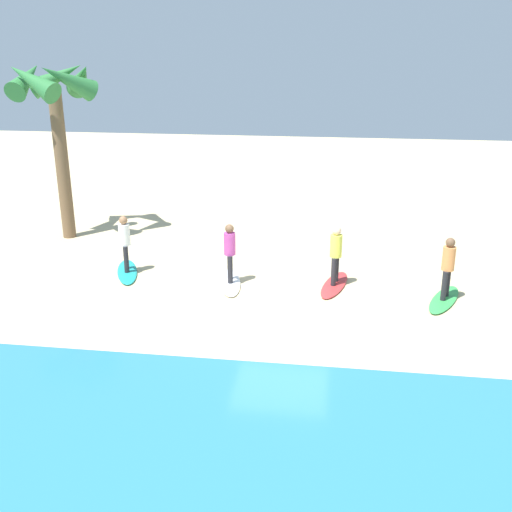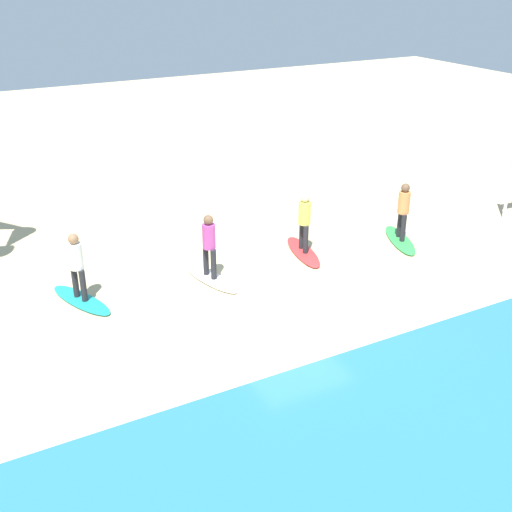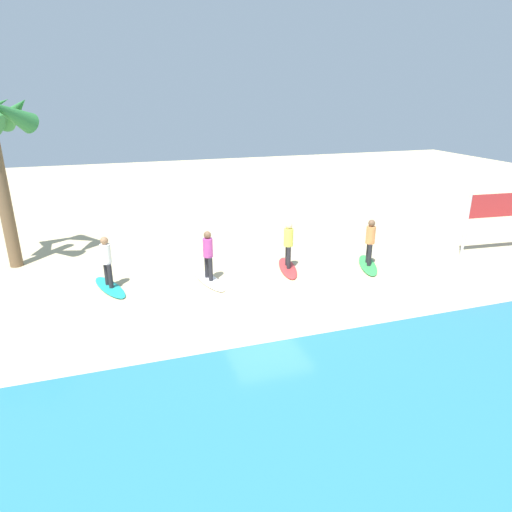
{
  "view_description": "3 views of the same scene",
  "coord_description": "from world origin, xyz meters",
  "px_view_note": "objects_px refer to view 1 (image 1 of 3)",
  "views": [
    {
      "loc": [
        -1.31,
        14.01,
        6.33
      ],
      "look_at": [
        0.72,
        -0.3,
        1.23
      ],
      "focal_mm": 42.18,
      "sensor_mm": 36.0,
      "label": 1
    },
    {
      "loc": [
        7.26,
        11.68,
        7.31
      ],
      "look_at": [
        0.98,
        -0.04,
        1.05
      ],
      "focal_mm": 44.49,
      "sensor_mm": 36.0,
      "label": 2
    },
    {
      "loc": [
        4.24,
        12.03,
        5.85
      ],
      "look_at": [
        0.22,
        -0.51,
        1.03
      ],
      "focal_mm": 31.17,
      "sensor_mm": 36.0,
      "label": 3
    }
  ],
  "objects_px": {
    "surfboard_green": "(444,299)",
    "palm_tree": "(55,95)",
    "surfer_red": "(336,251)",
    "surfer_teal": "(125,239)",
    "surfboard_white": "(230,282)",
    "surfer_green": "(448,264)",
    "surfboard_red": "(334,285)",
    "surfboard_teal": "(127,272)",
    "surfer_white": "(230,249)"
  },
  "relations": [
    {
      "from": "surfboard_red",
      "to": "surfer_green",
      "type": "bearing_deg",
      "value": 90.02
    },
    {
      "from": "palm_tree",
      "to": "surfer_green",
      "type": "bearing_deg",
      "value": 162.04
    },
    {
      "from": "surfboard_white",
      "to": "palm_tree",
      "type": "xyz_separation_m",
      "value": [
        6.33,
        -3.51,
        4.75
      ]
    },
    {
      "from": "surfboard_green",
      "to": "surfer_green",
      "type": "relative_size",
      "value": 1.28
    },
    {
      "from": "surfer_white",
      "to": "surfboard_teal",
      "type": "relative_size",
      "value": 0.78
    },
    {
      "from": "palm_tree",
      "to": "surfer_white",
      "type": "bearing_deg",
      "value": 150.95
    },
    {
      "from": "surfboard_white",
      "to": "surfer_teal",
      "type": "relative_size",
      "value": 1.28
    },
    {
      "from": "surfboard_green",
      "to": "surfboard_teal",
      "type": "bearing_deg",
      "value": -72.89
    },
    {
      "from": "surfboard_red",
      "to": "surfboard_green",
      "type": "bearing_deg",
      "value": 90.02
    },
    {
      "from": "surfboard_teal",
      "to": "palm_tree",
      "type": "distance_m",
      "value": 6.52
    },
    {
      "from": "surfboard_teal",
      "to": "surfer_teal",
      "type": "bearing_deg",
      "value": 159.51
    },
    {
      "from": "surfboard_green",
      "to": "surfer_teal",
      "type": "bearing_deg",
      "value": -72.89
    },
    {
      "from": "surfer_red",
      "to": "surfer_white",
      "type": "relative_size",
      "value": 1.0
    },
    {
      "from": "surfboard_white",
      "to": "surfer_green",
      "type": "bearing_deg",
      "value": 74.21
    },
    {
      "from": "surfer_teal",
      "to": "surfer_green",
      "type": "bearing_deg",
      "value": 174.92
    },
    {
      "from": "surfboard_red",
      "to": "surfboard_white",
      "type": "bearing_deg",
      "value": -73.25
    },
    {
      "from": "surfer_teal",
      "to": "palm_tree",
      "type": "relative_size",
      "value": 0.27
    },
    {
      "from": "surfer_white",
      "to": "surfboard_teal",
      "type": "xyz_separation_m",
      "value": [
        3.14,
        -0.39,
        -0.99
      ]
    },
    {
      "from": "surfer_green",
      "to": "surfer_red",
      "type": "relative_size",
      "value": 1.0
    },
    {
      "from": "surfboard_green",
      "to": "palm_tree",
      "type": "relative_size",
      "value": 0.35
    },
    {
      "from": "surfer_white",
      "to": "surfer_teal",
      "type": "height_order",
      "value": "same"
    },
    {
      "from": "surfboard_red",
      "to": "surfer_white",
      "type": "bearing_deg",
      "value": -73.25
    },
    {
      "from": "surfboard_teal",
      "to": "palm_tree",
      "type": "height_order",
      "value": "palm_tree"
    },
    {
      "from": "surfboard_red",
      "to": "surfboard_white",
      "type": "relative_size",
      "value": 1.0
    },
    {
      "from": "surfer_red",
      "to": "surfer_teal",
      "type": "xyz_separation_m",
      "value": [
        6.03,
        -0.17,
        0.0
      ]
    },
    {
      "from": "surfboard_green",
      "to": "surfboard_teal",
      "type": "height_order",
      "value": "same"
    },
    {
      "from": "surfer_green",
      "to": "palm_tree",
      "type": "relative_size",
      "value": 0.27
    },
    {
      "from": "surfboard_green",
      "to": "surfboard_white",
      "type": "relative_size",
      "value": 1.0
    },
    {
      "from": "surfboard_green",
      "to": "surfboard_red",
      "type": "height_order",
      "value": "same"
    },
    {
      "from": "surfer_red",
      "to": "surfboard_teal",
      "type": "bearing_deg",
      "value": -1.59
    },
    {
      "from": "surfer_red",
      "to": "surfer_white",
      "type": "bearing_deg",
      "value": 4.44
    },
    {
      "from": "surfboard_green",
      "to": "surfer_white",
      "type": "height_order",
      "value": "surfer_white"
    },
    {
      "from": "surfboard_red",
      "to": "surfer_white",
      "type": "xyz_separation_m",
      "value": [
        2.89,
        0.22,
        0.99
      ]
    },
    {
      "from": "surfboard_white",
      "to": "palm_tree",
      "type": "bearing_deg",
      "value": -130.86
    },
    {
      "from": "surfer_green",
      "to": "surfer_white",
      "type": "distance_m",
      "value": 5.76
    },
    {
      "from": "surfboard_white",
      "to": "surfer_teal",
      "type": "xyz_separation_m",
      "value": [
        3.14,
        -0.39,
        0.99
      ]
    },
    {
      "from": "surfer_green",
      "to": "surfboard_red",
      "type": "relative_size",
      "value": 0.78
    },
    {
      "from": "surfer_teal",
      "to": "surfboard_white",
      "type": "bearing_deg",
      "value": 172.89
    },
    {
      "from": "surfer_red",
      "to": "surfer_green",
      "type": "bearing_deg",
      "value": 167.7
    },
    {
      "from": "surfboard_green",
      "to": "surfer_teal",
      "type": "xyz_separation_m",
      "value": [
        8.89,
        -0.79,
        0.99
      ]
    },
    {
      "from": "surfer_red",
      "to": "palm_tree",
      "type": "height_order",
      "value": "palm_tree"
    },
    {
      "from": "surfboard_white",
      "to": "palm_tree",
      "type": "distance_m",
      "value": 8.66
    },
    {
      "from": "surfer_red",
      "to": "surfer_teal",
      "type": "distance_m",
      "value": 6.03
    },
    {
      "from": "palm_tree",
      "to": "surfer_teal",
      "type": "bearing_deg",
      "value": 135.58
    },
    {
      "from": "surfer_green",
      "to": "surfboard_red",
      "type": "distance_m",
      "value": 3.09
    },
    {
      "from": "surfer_green",
      "to": "palm_tree",
      "type": "bearing_deg",
      "value": -17.96
    },
    {
      "from": "surfer_white",
      "to": "palm_tree",
      "type": "bearing_deg",
      "value": -29.05
    },
    {
      "from": "surfboard_green",
      "to": "surfer_red",
      "type": "relative_size",
      "value": 1.28
    },
    {
      "from": "surfboard_green",
      "to": "surfboard_red",
      "type": "distance_m",
      "value": 2.92
    },
    {
      "from": "surfboard_red",
      "to": "surfboard_teal",
      "type": "bearing_deg",
      "value": -79.28
    }
  ]
}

